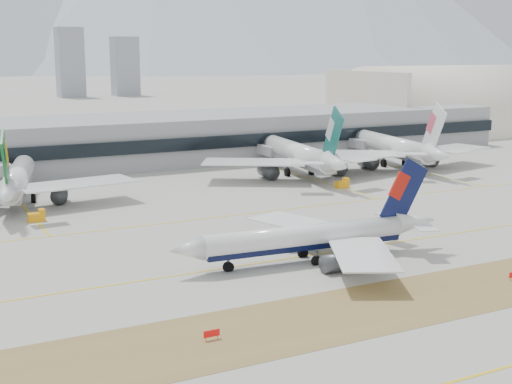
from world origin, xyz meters
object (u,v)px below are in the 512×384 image
widebody_china_air (397,148)px  terminal (124,140)px  widebody_eva (17,181)px  hangar (445,133)px  widebody_cathay (301,156)px  taxiing_airliner (314,237)px

widebody_china_air → terminal: bearing=68.1°
widebody_eva → hangar: hangar is taller
terminal → widebody_cathay: bearing=-50.9°
widebody_eva → widebody_china_air: widebody_china_air is taller
taxiing_airliner → hangar: size_ratio=0.57×
widebody_eva → hangar: 208.63m
taxiing_airliner → widebody_china_air: bearing=-131.4°
taxiing_airliner → hangar: 213.30m
widebody_china_air → taxiing_airliner: bearing=144.5°
widebody_cathay → widebody_china_air: widebody_cathay is taller
widebody_eva → widebody_china_air: 116.31m
terminal → widebody_china_air: bearing=-32.1°
taxiing_airliner → widebody_eva: bearing=-58.0°
terminal → hangar: bearing=7.4°
terminal → hangar: hangar is taller
terminal → taxiing_airliner: bearing=-91.7°
widebody_china_air → hangar: 104.57m
widebody_cathay → terminal: (-38.63, 47.59, 1.54)m
taxiing_airliner → terminal: 122.93m
widebody_china_air → hangar: (80.19, 66.87, -5.78)m
taxiing_airliner → widebody_china_air: (78.03, 76.12, 1.75)m
widebody_eva → hangar: size_ratio=0.62×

